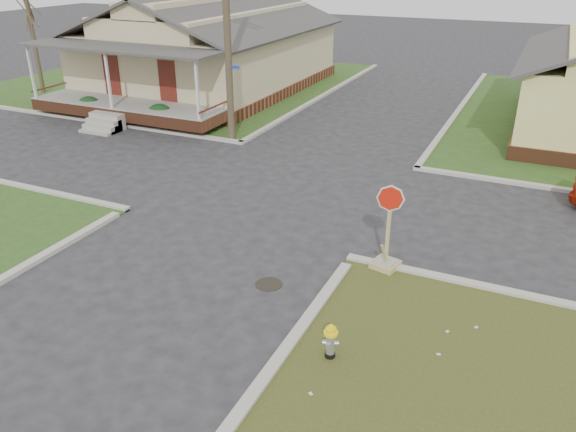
% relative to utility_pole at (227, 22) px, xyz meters
% --- Properties ---
extents(ground, '(120.00, 120.00, 0.00)m').
position_rel_utility_pole_xyz_m(ground, '(4.20, -8.90, -4.66)').
color(ground, '#252527').
rests_on(ground, ground).
extents(verge_far_left, '(19.00, 19.00, 0.05)m').
position_rel_utility_pole_xyz_m(verge_far_left, '(-8.80, 9.10, -4.64)').
color(verge_far_left, '#284E1C').
rests_on(verge_far_left, ground).
extents(curbs, '(80.00, 40.00, 0.12)m').
position_rel_utility_pole_xyz_m(curbs, '(4.20, -3.90, -4.66)').
color(curbs, '#B0AD9F').
rests_on(curbs, ground).
extents(manhole, '(0.64, 0.64, 0.01)m').
position_rel_utility_pole_xyz_m(manhole, '(6.40, -9.40, -4.66)').
color(manhole, black).
rests_on(manhole, ground).
extents(corner_house, '(10.10, 15.50, 5.30)m').
position_rel_utility_pole_xyz_m(corner_house, '(-5.80, 7.78, -2.38)').
color(corner_house, brown).
rests_on(corner_house, ground).
extents(utility_pole, '(1.80, 0.28, 9.00)m').
position_rel_utility_pole_xyz_m(utility_pole, '(0.00, 0.00, 0.00)').
color(utility_pole, '#403525').
rests_on(utility_pole, ground).
extents(tree_far_left, '(0.22, 0.22, 4.90)m').
position_rel_utility_pole_xyz_m(tree_far_left, '(-13.80, 3.10, -2.16)').
color(tree_far_left, '#403525').
rests_on(tree_far_left, verge_far_left).
extents(fire_hydrant, '(0.28, 0.28, 0.74)m').
position_rel_utility_pole_xyz_m(fire_hydrant, '(8.65, -11.29, -4.20)').
color(fire_hydrant, black).
rests_on(fire_hydrant, ground).
extents(stop_sign, '(0.62, 0.61, 2.19)m').
position_rel_utility_pole_xyz_m(stop_sign, '(8.68, -7.56, -4.14)').
color(stop_sign, tan).
rests_on(stop_sign, ground).
extents(hedge_left, '(1.32, 1.08, 1.01)m').
position_rel_utility_pole_xyz_m(hedge_left, '(-7.78, 0.23, -4.11)').
color(hedge_left, '#153A18').
rests_on(hedge_left, verge_far_left).
extents(hedge_right, '(1.34, 1.10, 1.02)m').
position_rel_utility_pole_xyz_m(hedge_right, '(-3.85, 0.36, -4.10)').
color(hedge_right, '#153A18').
rests_on(hedge_right, verge_far_left).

